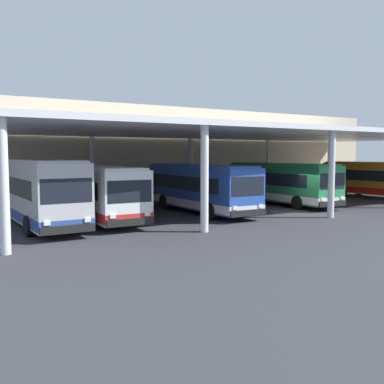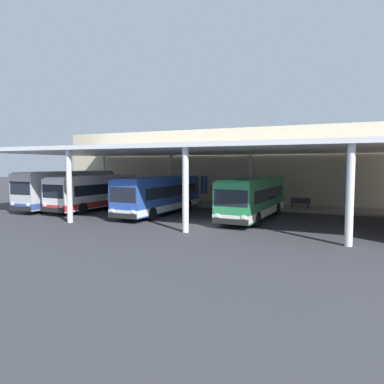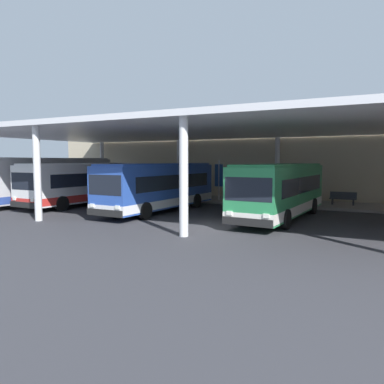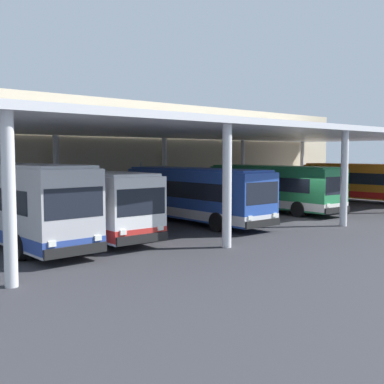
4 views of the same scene
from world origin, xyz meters
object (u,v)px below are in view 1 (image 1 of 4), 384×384
Objects in this scene: bus_nearest_bay at (37,191)px; bus_far_bay at (281,183)px; trash_bin at (213,189)px; banner_sign at (165,177)px; bench_waiting at (247,188)px; bus_departing at (379,179)px; bus_second_bay at (97,192)px; bus_middle_bay at (200,187)px.

bus_nearest_bay is 1.07× the size of bus_far_bay.
trash_bin is 5.94m from banner_sign.
bus_nearest_bay is 6.30× the size of bench_waiting.
bus_departing is 3.30× the size of banner_sign.
bus_nearest_bay is at bearing 179.83° from bus_second_bay.
banner_sign is (8.21, 6.62, 0.32)m from bus_second_bay.
banner_sign is at bearing 38.88° from bus_second_bay.
trash_bin reaches higher than bench_waiting.
bus_departing is at bearing -1.65° from bus_nearest_bay.
bus_middle_bay reaches higher than bench_waiting.
trash_bin is at bearing 24.34° from bus_nearest_bay.
trash_bin is at bearing 97.48° from bus_far_bay.
bus_nearest_bay reaches higher than bus_middle_bay.
bus_second_bay and bus_middle_bay have the same top height.
banner_sign is at bearing 136.21° from bus_far_bay.
bus_middle_bay is 13.26m from bench_waiting.
banner_sign reaches higher than bus_departing.
bus_departing is at bearing -1.84° from bus_second_bay.
banner_sign is (11.61, 6.61, 0.14)m from bus_nearest_bay.
bus_departing is at bearing -5.65° from bus_far_bay.
bus_far_bay is 3.32× the size of banner_sign.
bus_far_bay is 7.81m from bench_waiting.
bench_waiting is (2.69, 7.26, -0.99)m from bus_far_bay.
bus_middle_bay is (6.97, -0.43, 0.00)m from bus_second_bay.
bus_far_bay reaches higher than trash_bin.
trash_bin is (6.90, 8.26, -0.98)m from bus_middle_bay.
bus_second_bay is 1.01× the size of bus_departing.
bus_nearest_bay reaches higher than bus_far_bay.
trash_bin is 0.31× the size of banner_sign.
bus_middle_bay is at bearing -99.96° from banner_sign.
bus_middle_bay is at bearing -129.89° from trash_bin.
bus_nearest_bay is at bearing -179.30° from bus_far_bay.
bus_departing is 11.58m from bench_waiting.
bench_waiting is at bearing -5.12° from trash_bin.
bus_departing is (10.68, -1.06, 0.00)m from bus_far_bay.
bus_middle_bay is at bearing 178.79° from bus_departing.
bus_middle_bay is 5.89× the size of bench_waiting.
bench_waiting is 9.48m from banner_sign.
bus_second_bay is (3.41, -0.01, -0.19)m from bus_nearest_bay.
trash_bin is at bearing 12.03° from banner_sign.
bus_middle_bay is at bearing -175.19° from bus_far_bay.
bus_second_bay reaches higher than bench_waiting.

